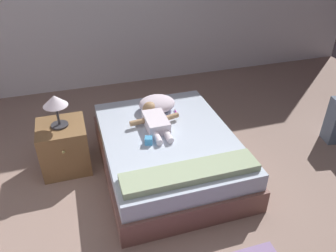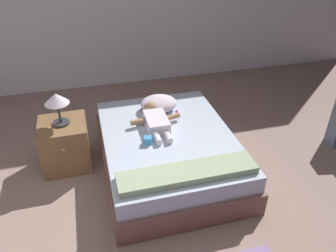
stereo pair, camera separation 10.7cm
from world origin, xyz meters
name	(u,v)px [view 1 (the left image)]	position (x,y,z in m)	size (l,w,h in m)	color
ground_plane	(184,220)	(0.00, 0.00, 0.00)	(8.00, 8.00, 0.00)	gray
bed	(168,152)	(0.08, 0.74, 0.20)	(1.31, 1.73, 0.42)	brown
pillow	(157,104)	(0.11, 1.24, 0.49)	(0.40, 0.35, 0.16)	silver
baby	(155,120)	(0.00, 0.95, 0.48)	(0.53, 0.66, 0.16)	white
toothbrush	(176,112)	(0.29, 1.11, 0.42)	(0.02, 0.13, 0.02)	#B731A5
nightstand	(64,147)	(-0.93, 1.07, 0.25)	(0.47, 0.50, 0.51)	brown
lamp	(55,103)	(-0.93, 1.07, 0.76)	(0.23, 0.23, 0.33)	#333338
blanket	(191,172)	(0.08, 0.10, 0.45)	(1.18, 0.25, 0.06)	#A4B890
toy_block	(149,141)	(-0.15, 0.64, 0.45)	(0.09, 0.09, 0.07)	#44A0DE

